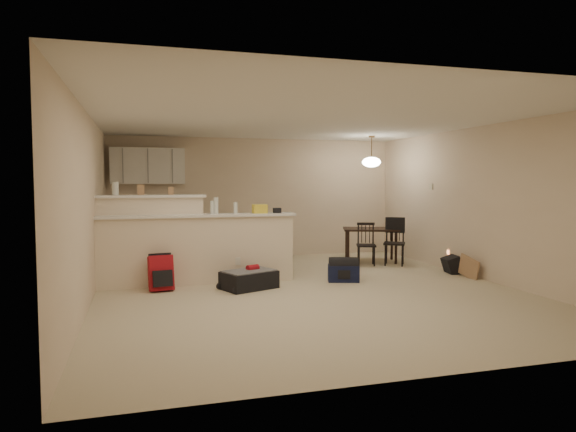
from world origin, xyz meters
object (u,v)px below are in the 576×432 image
object	(u,v)px
dining_table	(371,232)
black_daypack	(452,265)
pendant_lamp	(371,162)
suitcase	(249,280)
navy_duffel	(343,273)
dining_chair_far	(394,242)
dining_chair_near	(366,244)
red_backpack	(161,273)

from	to	relation	value
dining_table	black_daypack	xyz separation A→B (m)	(0.80, -1.61, -0.44)
pendant_lamp	black_daypack	size ratio (longest dim) A/B	1.88
suitcase	navy_duffel	bearing A→B (deg)	-18.49
dining_table	pendant_lamp	distance (m)	1.40
pendant_lamp	dining_chair_far	size ratio (longest dim) A/B	0.70
dining_chair_near	navy_duffel	size ratio (longest dim) A/B	1.65
dining_table	black_daypack	distance (m)	1.85
red_backpack	dining_chair_near	bearing A→B (deg)	10.85
dining_table	red_backpack	size ratio (longest dim) A/B	2.42
dining_chair_far	navy_duffel	world-z (taller)	dining_chair_far
dining_chair_far	black_daypack	size ratio (longest dim) A/B	2.70
dining_chair_near	dining_chair_far	world-z (taller)	dining_chair_far
dining_chair_far	navy_duffel	xyz separation A→B (m)	(-1.55, -1.23, -0.31)
dining_chair_near	pendant_lamp	bearing A→B (deg)	74.81
dining_table	red_backpack	xyz separation A→B (m)	(-4.13, -1.67, -0.33)
black_daypack	red_backpack	bearing A→B (deg)	101.27
pendant_lamp	dining_chair_far	bearing A→B (deg)	-65.48
navy_duffel	dining_chair_near	bearing A→B (deg)	70.91
pendant_lamp	suitcase	bearing A→B (deg)	-146.62
navy_duffel	black_daypack	bearing A→B (deg)	21.96
dining_table	pendant_lamp	size ratio (longest dim) A/B	2.01
suitcase	black_daypack	bearing A→B (deg)	-18.53
black_daypack	dining_chair_near	bearing A→B (deg)	51.75
pendant_lamp	suitcase	xyz separation A→B (m)	(-2.87, -1.89, -1.86)
suitcase	red_backpack	size ratio (longest dim) A/B	1.50
dining_chair_near	suitcase	size ratio (longest dim) A/B	1.05
pendant_lamp	dining_chair_far	world-z (taller)	pendant_lamp
pendant_lamp	navy_duffel	size ratio (longest dim) A/B	1.27
navy_duffel	suitcase	bearing A→B (deg)	-157.96
pendant_lamp	black_daypack	bearing A→B (deg)	-63.65
red_backpack	navy_duffel	distance (m)	2.84
pendant_lamp	black_daypack	xyz separation A→B (m)	(0.80, -1.61, -1.84)
navy_duffel	black_daypack	xyz separation A→B (m)	(2.10, 0.16, 0.01)
dining_chair_near	navy_duffel	world-z (taller)	dining_chair_near
red_backpack	black_daypack	size ratio (longest dim) A/B	1.56
dining_chair_far	navy_duffel	distance (m)	2.00
navy_duffel	red_backpack	bearing A→B (deg)	-164.34
dining_chair_far	black_daypack	distance (m)	1.24
pendant_lamp	red_backpack	size ratio (longest dim) A/B	1.21
dining_chair_near	black_daypack	size ratio (longest dim) A/B	2.45
pendant_lamp	red_backpack	xyz separation A→B (m)	(-4.13, -1.67, -1.73)
dining_chair_near	dining_chair_far	size ratio (longest dim) A/B	0.91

